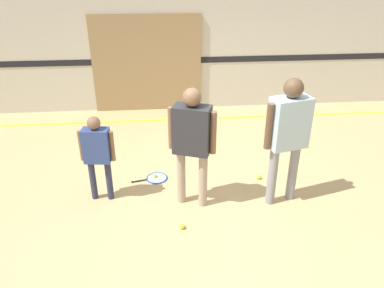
{
  "coord_description": "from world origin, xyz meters",
  "views": [
    {
      "loc": [
        -0.61,
        -4.11,
        2.94
      ],
      "look_at": [
        -0.24,
        -0.05,
        0.87
      ],
      "focal_mm": 35.0,
      "sensor_mm": 36.0,
      "label": 1
    }
  ],
  "objects_px": {
    "racket_spare_on_floor": "(156,178)",
    "tennis_ball_by_spare_racket": "(155,176)",
    "person_student_right": "(288,129)",
    "tennis_ball_near_instructor": "(182,226)",
    "person_instructor": "(192,136)",
    "tennis_ball_stray_right": "(259,177)",
    "person_student_left": "(97,150)",
    "tennis_ball_stray_left": "(275,168)"
  },
  "relations": [
    {
      "from": "racket_spare_on_floor",
      "to": "tennis_ball_by_spare_racket",
      "type": "distance_m",
      "value": 0.04
    },
    {
      "from": "tennis_ball_by_spare_racket",
      "to": "person_student_right",
      "type": "bearing_deg",
      "value": -22.95
    },
    {
      "from": "tennis_ball_near_instructor",
      "to": "tennis_ball_by_spare_racket",
      "type": "bearing_deg",
      "value": 105.38
    },
    {
      "from": "person_student_right",
      "to": "tennis_ball_near_instructor",
      "type": "distance_m",
      "value": 1.75
    },
    {
      "from": "racket_spare_on_floor",
      "to": "tennis_ball_near_instructor",
      "type": "relative_size",
      "value": 8.48
    },
    {
      "from": "person_student_right",
      "to": "person_instructor",
      "type": "bearing_deg",
      "value": -16.73
    },
    {
      "from": "tennis_ball_stray_right",
      "to": "person_instructor",
      "type": "bearing_deg",
      "value": -154.37
    },
    {
      "from": "tennis_ball_by_spare_racket",
      "to": "tennis_ball_stray_right",
      "type": "bearing_deg",
      "value": -6.27
    },
    {
      "from": "person_instructor",
      "to": "racket_spare_on_floor",
      "type": "xyz_separation_m",
      "value": [
        -0.48,
        0.64,
        -0.97
      ]
    },
    {
      "from": "racket_spare_on_floor",
      "to": "tennis_ball_stray_right",
      "type": "bearing_deg",
      "value": 161.68
    },
    {
      "from": "person_instructor",
      "to": "tennis_ball_stray_right",
      "type": "xyz_separation_m",
      "value": [
        1.03,
        0.49,
        -0.95
      ]
    },
    {
      "from": "person_student_left",
      "to": "racket_spare_on_floor",
      "type": "xyz_separation_m",
      "value": [
        0.71,
        0.42,
        -0.72
      ]
    },
    {
      "from": "person_instructor",
      "to": "tennis_ball_stray_right",
      "type": "bearing_deg",
      "value": 45.9
    },
    {
      "from": "tennis_ball_near_instructor",
      "to": "tennis_ball_by_spare_racket",
      "type": "xyz_separation_m",
      "value": [
        -0.32,
        1.18,
        0.0
      ]
    },
    {
      "from": "person_instructor",
      "to": "tennis_ball_by_spare_racket",
      "type": "distance_m",
      "value": 1.26
    },
    {
      "from": "racket_spare_on_floor",
      "to": "tennis_ball_by_spare_racket",
      "type": "relative_size",
      "value": 8.48
    },
    {
      "from": "person_instructor",
      "to": "racket_spare_on_floor",
      "type": "height_order",
      "value": "person_instructor"
    },
    {
      "from": "person_student_left",
      "to": "racket_spare_on_floor",
      "type": "distance_m",
      "value": 1.1
    },
    {
      "from": "tennis_ball_stray_left",
      "to": "tennis_ball_stray_right",
      "type": "bearing_deg",
      "value": -142.78
    },
    {
      "from": "tennis_ball_near_instructor",
      "to": "tennis_ball_by_spare_racket",
      "type": "relative_size",
      "value": 1.0
    },
    {
      "from": "person_instructor",
      "to": "tennis_ball_stray_left",
      "type": "relative_size",
      "value": 24.05
    },
    {
      "from": "person_student_right",
      "to": "tennis_ball_stray_right",
      "type": "relative_size",
      "value": 25.53
    },
    {
      "from": "tennis_ball_stray_left",
      "to": "person_student_left",
      "type": "bearing_deg",
      "value": -168.64
    },
    {
      "from": "person_student_right",
      "to": "tennis_ball_near_instructor",
      "type": "xyz_separation_m",
      "value": [
        -1.34,
        -0.47,
        -1.01
      ]
    },
    {
      "from": "person_student_left",
      "to": "tennis_ball_stray_left",
      "type": "relative_size",
      "value": 18.0
    },
    {
      "from": "person_student_right",
      "to": "tennis_ball_stray_left",
      "type": "xyz_separation_m",
      "value": [
        0.16,
        0.77,
        -1.01
      ]
    },
    {
      "from": "person_student_right",
      "to": "racket_spare_on_floor",
      "type": "distance_m",
      "value": 2.06
    },
    {
      "from": "person_student_right",
      "to": "tennis_ball_stray_right",
      "type": "distance_m",
      "value": 1.15
    },
    {
      "from": "person_instructor",
      "to": "person_student_left",
      "type": "distance_m",
      "value": 1.23
    },
    {
      "from": "person_instructor",
      "to": "tennis_ball_stray_left",
      "type": "height_order",
      "value": "person_instructor"
    },
    {
      "from": "tennis_ball_near_instructor",
      "to": "tennis_ball_stray_left",
      "type": "height_order",
      "value": "same"
    },
    {
      "from": "tennis_ball_by_spare_racket",
      "to": "tennis_ball_stray_left",
      "type": "relative_size",
      "value": 1.0
    },
    {
      "from": "racket_spare_on_floor",
      "to": "tennis_ball_stray_right",
      "type": "xyz_separation_m",
      "value": [
        1.51,
        -0.14,
        0.02
      ]
    },
    {
      "from": "person_student_left",
      "to": "tennis_ball_stray_left",
      "type": "bearing_deg",
      "value": 18.12
    },
    {
      "from": "person_student_left",
      "to": "person_instructor",
      "type": "bearing_deg",
      "value": -3.61
    },
    {
      "from": "tennis_ball_near_instructor",
      "to": "tennis_ball_stray_right",
      "type": "xyz_separation_m",
      "value": [
        1.2,
        1.01,
        0.0
      ]
    },
    {
      "from": "person_student_right",
      "to": "racket_spare_on_floor",
      "type": "bearing_deg",
      "value": -37.03
    },
    {
      "from": "tennis_ball_by_spare_racket",
      "to": "tennis_ball_stray_right",
      "type": "distance_m",
      "value": 1.53
    },
    {
      "from": "person_instructor",
      "to": "racket_spare_on_floor",
      "type": "relative_size",
      "value": 2.84
    },
    {
      "from": "person_instructor",
      "to": "racket_spare_on_floor",
      "type": "bearing_deg",
      "value": 147.0
    },
    {
      "from": "person_student_left",
      "to": "tennis_ball_near_instructor",
      "type": "relative_size",
      "value": 18.0
    },
    {
      "from": "racket_spare_on_floor",
      "to": "tennis_ball_stray_left",
      "type": "bearing_deg",
      "value": 169.82
    }
  ]
}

